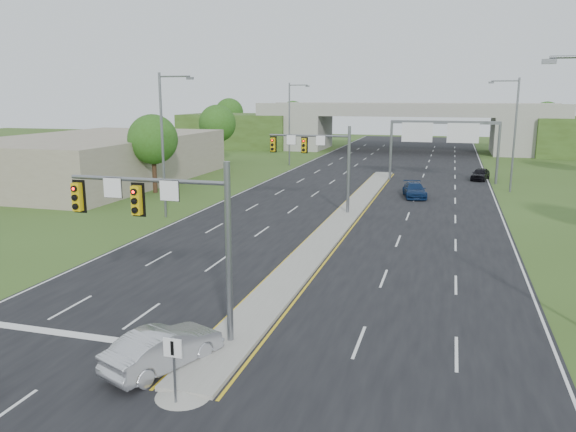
% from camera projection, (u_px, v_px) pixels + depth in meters
% --- Properties ---
extents(ground, '(240.00, 240.00, 0.00)m').
position_uv_depth(ground, '(231.00, 344.00, 21.46)').
color(ground, '#364C1B').
rests_on(ground, ground).
extents(road, '(24.00, 160.00, 0.02)m').
position_uv_depth(road, '(366.00, 194.00, 54.32)').
color(road, black).
rests_on(road, ground).
extents(median, '(2.00, 54.00, 0.16)m').
position_uv_depth(median, '(343.00, 218.00, 43.04)').
color(median, gray).
rests_on(median, road).
extents(median_nose, '(2.00, 2.00, 0.16)m').
position_uv_depth(median_nose, '(183.00, 393.00, 17.68)').
color(median_nose, gray).
rests_on(median_nose, road).
extents(lane_markings, '(23.72, 160.00, 0.01)m').
position_uv_depth(lane_markings, '(349.00, 205.00, 48.77)').
color(lane_markings, gold).
rests_on(lane_markings, road).
extents(signal_mast_near, '(6.62, 0.60, 7.00)m').
position_uv_depth(signal_mast_near, '(171.00, 220.00, 21.02)').
color(signal_mast_near, slate).
rests_on(signal_mast_near, ground).
extents(signal_mast_far, '(6.62, 0.60, 7.00)m').
position_uv_depth(signal_mast_far, '(321.00, 155.00, 44.49)').
color(signal_mast_far, slate).
rests_on(signal_mast_far, ground).
extents(keep_right_sign, '(0.60, 0.13, 2.20)m').
position_uv_depth(keep_right_sign, '(173.00, 359.00, 16.89)').
color(keep_right_sign, slate).
rests_on(keep_right_sign, ground).
extents(sign_gantry, '(11.58, 0.44, 6.67)m').
position_uv_depth(sign_gantry, '(442.00, 134.00, 60.72)').
color(sign_gantry, slate).
rests_on(sign_gantry, ground).
extents(overpass, '(80.00, 14.00, 8.10)m').
position_uv_depth(overpass, '(406.00, 130.00, 95.84)').
color(overpass, gray).
rests_on(overpass, ground).
extents(lightpole_l_mid, '(2.85, 0.25, 11.00)m').
position_uv_depth(lightpole_l_mid, '(165.00, 139.00, 42.59)').
color(lightpole_l_mid, slate).
rests_on(lightpole_l_mid, ground).
extents(lightpole_l_far, '(2.85, 0.25, 11.00)m').
position_uv_depth(lightpole_l_far, '(291.00, 120.00, 75.45)').
color(lightpole_l_far, slate).
rests_on(lightpole_l_far, ground).
extents(lightpole_r_far, '(2.85, 0.25, 11.00)m').
position_uv_depth(lightpole_r_far, '(513.00, 130.00, 54.12)').
color(lightpole_r_far, slate).
rests_on(lightpole_r_far, ground).
extents(tree_l_near, '(4.80, 4.80, 7.60)m').
position_uv_depth(tree_l_near, '(153.00, 140.00, 54.00)').
color(tree_l_near, '#382316').
rests_on(tree_l_near, ground).
extents(tree_l_mid, '(5.20, 5.20, 8.12)m').
position_uv_depth(tree_l_mid, '(217.00, 124.00, 78.50)').
color(tree_l_mid, '#382316').
rests_on(tree_l_mid, ground).
extents(tree_back_a, '(6.00, 6.00, 8.85)m').
position_uv_depth(tree_back_a, '(229.00, 113.00, 118.86)').
color(tree_back_a, '#382316').
rests_on(tree_back_a, ground).
extents(tree_back_b, '(5.60, 5.60, 8.32)m').
position_uv_depth(tree_back_b, '(293.00, 115.00, 115.12)').
color(tree_back_b, '#382316').
rests_on(tree_back_b, ground).
extents(tree_back_c, '(5.60, 5.60, 8.32)m').
position_uv_depth(tree_back_c, '(546.00, 117.00, 102.03)').
color(tree_back_c, '#382316').
rests_on(tree_back_c, ground).
extents(commercial_building, '(18.00, 30.00, 5.00)m').
position_uv_depth(commercial_building, '(96.00, 159.00, 61.98)').
color(commercial_building, gray).
rests_on(commercial_building, ground).
extents(car_silver, '(3.09, 4.65, 1.45)m').
position_uv_depth(car_silver, '(164.00, 348.00, 19.42)').
color(car_silver, '#A1A2A9').
rests_on(car_silver, road).
extents(car_far_b, '(2.73, 4.91, 1.35)m').
position_uv_depth(car_far_b, '(415.00, 190.00, 52.28)').
color(car_far_b, '#0B2047').
rests_on(car_far_b, road).
extents(car_far_c, '(2.46, 4.23, 1.35)m').
position_uv_depth(car_far_c, '(480.00, 174.00, 63.05)').
color(car_far_c, black).
rests_on(car_far_c, road).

